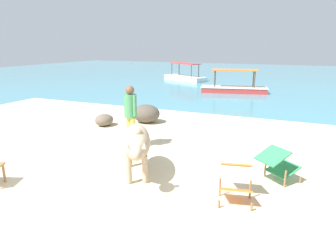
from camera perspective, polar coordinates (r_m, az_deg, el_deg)
sand_beach at (r=5.70m, az=-13.04°, el=-12.45°), size 18.00×14.00×0.04m
water_surface at (r=26.33m, az=16.64°, el=8.90°), size 60.00×36.00×0.03m
cow at (r=5.99m, az=-6.11°, el=-3.12°), size 1.29×1.85×1.08m
deck_chair_near at (r=5.31m, az=12.84°, el=-9.73°), size 0.69×0.86×0.68m
deck_chair_far at (r=6.18m, az=20.29°, el=-6.68°), size 0.90×0.93×0.68m
person_standing at (r=7.61m, az=-7.18°, el=2.65°), size 0.46×0.32×1.62m
shore_rock_large at (r=10.25m, az=-4.21°, el=2.38°), size 1.03×0.88×0.63m
shore_rock_medium at (r=10.08m, az=-12.14°, el=1.14°), size 0.58×0.66×0.39m
boat_white at (r=23.16m, az=3.24°, el=9.44°), size 3.80×2.66×1.29m
boat_red at (r=17.46m, az=12.48°, el=7.20°), size 3.83×1.91×1.29m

